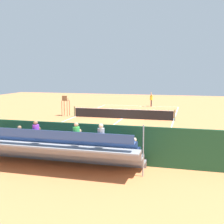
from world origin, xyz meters
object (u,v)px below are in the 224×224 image
at_px(umpire_chair, 65,103).
at_px(equipment_bag, 83,154).
at_px(tennis_racket, 141,107).
at_px(bleacher_stand, 53,148).
at_px(courtside_bench, 113,149).
at_px(tennis_player, 151,99).
at_px(tennis_net, 122,114).
at_px(tennis_ball_near, 162,110).

xyz_separation_m(umpire_chair, equipment_bag, (-7.05, 13.61, -1.13)).
height_order(umpire_chair, tennis_racket, umpire_chair).
bearing_deg(umpire_chair, bleacher_stand, 111.83).
bearing_deg(courtside_bench, equipment_bag, 4.36).
relative_size(umpire_chair, tennis_player, 1.11).
relative_size(bleacher_stand, tennis_player, 4.70).
xyz_separation_m(tennis_net, equipment_bag, (-0.85, 13.40, -0.32)).
relative_size(bleacher_stand, tennis_ball_near, 137.27).
bearing_deg(equipment_bag, umpire_chair, -62.62).
bearing_deg(tennis_player, equipment_bag, 88.58).
xyz_separation_m(courtside_bench, tennis_player, (1.08, -24.14, 0.46)).
xyz_separation_m(umpire_chair, courtside_bench, (-8.74, 13.49, -0.76)).
bearing_deg(tennis_racket, umpire_chair, 57.28).
distance_m(bleacher_stand, equipment_bag, 2.29).
bearing_deg(equipment_bag, tennis_player, -91.42).
xyz_separation_m(bleacher_stand, umpire_chair, (6.25, -15.61, 0.33)).
xyz_separation_m(tennis_net, tennis_player, (-1.45, -10.87, 0.51)).
relative_size(umpire_chair, equipment_bag, 2.38).
bearing_deg(courtside_bench, tennis_net, -79.18).
xyz_separation_m(courtside_bench, tennis_racket, (2.31, -23.49, -0.54)).
bearing_deg(tennis_net, tennis_racket, -91.26).
xyz_separation_m(equipment_bag, tennis_player, (-0.60, -24.27, 0.84)).
height_order(bleacher_stand, tennis_ball_near, bleacher_stand).
distance_m(tennis_racket, tennis_ball_near, 4.30).
height_order(courtside_bench, tennis_player, tennis_player).
bearing_deg(tennis_player, tennis_racket, 28.09).
bearing_deg(tennis_racket, bleacher_stand, 89.62).
height_order(tennis_net, equipment_bag, tennis_net).
distance_m(bleacher_stand, tennis_racket, 25.63).
bearing_deg(umpire_chair, tennis_player, -125.69).
height_order(courtside_bench, tennis_racket, courtside_bench).
distance_m(tennis_net, tennis_player, 10.98).
relative_size(tennis_player, tennis_ball_near, 29.18).
height_order(bleacher_stand, tennis_racket, bleacher_stand).
height_order(umpire_chair, equipment_bag, umpire_chair).
bearing_deg(equipment_bag, tennis_racket, -88.48).
height_order(courtside_bench, equipment_bag, courtside_bench).
relative_size(courtside_bench, tennis_ball_near, 27.27).
height_order(tennis_player, tennis_ball_near, tennis_player).
distance_m(equipment_bag, tennis_player, 24.29).
height_order(bleacher_stand, courtside_bench, bleacher_stand).
distance_m(equipment_bag, tennis_racket, 23.62).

